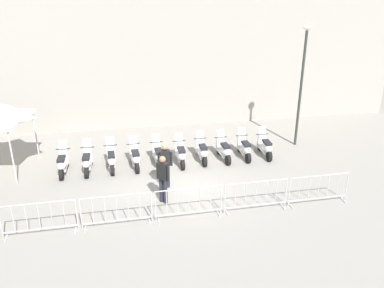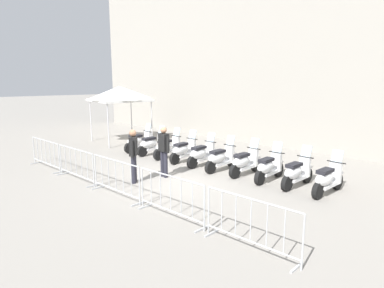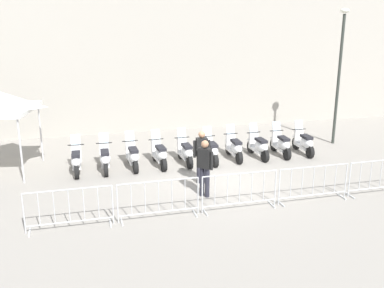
# 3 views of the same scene
# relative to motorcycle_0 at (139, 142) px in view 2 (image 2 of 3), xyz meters

# --- Properties ---
(ground_plane) EXTENTS (120.00, 120.00, 0.00)m
(ground_plane) POSITION_rel_motorcycle_0_xyz_m (4.66, -1.32, -0.45)
(ground_plane) COLOR gray
(motorcycle_0) EXTENTS (0.65, 1.72, 1.24)m
(motorcycle_0) POSITION_rel_motorcycle_0_xyz_m (0.00, 0.00, 0.00)
(motorcycle_0) COLOR black
(motorcycle_0) RESTS_ON ground
(motorcycle_1) EXTENTS (0.63, 1.72, 1.24)m
(motorcycle_1) POSITION_rel_motorcycle_0_xyz_m (0.95, 0.16, 0.00)
(motorcycle_1) COLOR black
(motorcycle_1) RESTS_ON ground
(motorcycle_2) EXTENTS (0.70, 1.71, 1.24)m
(motorcycle_2) POSITION_rel_motorcycle_0_xyz_m (1.89, 0.38, 0.00)
(motorcycle_2) COLOR black
(motorcycle_2) RESTS_ON ground
(motorcycle_3) EXTENTS (0.73, 1.70, 1.24)m
(motorcycle_3) POSITION_rel_motorcycle_0_xyz_m (2.84, 0.54, 0.00)
(motorcycle_3) COLOR black
(motorcycle_3) RESTS_ON ground
(motorcycle_4) EXTENTS (0.69, 1.71, 1.24)m
(motorcycle_4) POSITION_rel_motorcycle_0_xyz_m (3.78, 0.73, 0.00)
(motorcycle_4) COLOR black
(motorcycle_4) RESTS_ON ground
(motorcycle_5) EXTENTS (0.64, 1.72, 1.24)m
(motorcycle_5) POSITION_rel_motorcycle_0_xyz_m (4.73, 0.86, 0.00)
(motorcycle_5) COLOR black
(motorcycle_5) RESTS_ON ground
(motorcycle_6) EXTENTS (0.64, 1.72, 1.24)m
(motorcycle_6) POSITION_rel_motorcycle_0_xyz_m (5.65, 1.16, 0.00)
(motorcycle_6) COLOR black
(motorcycle_6) RESTS_ON ground
(motorcycle_7) EXTENTS (0.71, 1.71, 1.24)m
(motorcycle_7) POSITION_rel_motorcycle_0_xyz_m (6.60, 1.30, 0.00)
(motorcycle_7) COLOR black
(motorcycle_7) RESTS_ON ground
(motorcycle_8) EXTENTS (0.63, 1.72, 1.24)m
(motorcycle_8) POSITION_rel_motorcycle_0_xyz_m (7.54, 1.50, 0.00)
(motorcycle_8) COLOR black
(motorcycle_8) RESTS_ON ground
(motorcycle_9) EXTENTS (0.61, 1.72, 1.24)m
(motorcycle_9) POSITION_rel_motorcycle_0_xyz_m (8.48, 1.66, 0.00)
(motorcycle_9) COLOR black
(motorcycle_9) RESTS_ON ground
(barrier_segment_0) EXTENTS (2.14, 0.81, 1.07)m
(barrier_segment_0) POSITION_rel_motorcycle_0_xyz_m (0.59, -4.16, 0.07)
(barrier_segment_0) COLOR #B2B5B7
(barrier_segment_0) RESTS_ON ground
(barrier_segment_1) EXTENTS (2.14, 0.81, 1.07)m
(barrier_segment_1) POSITION_rel_motorcycle_0_xyz_m (2.81, -3.73, 0.07)
(barrier_segment_1) COLOR #B2B5B7
(barrier_segment_1) RESTS_ON ground
(barrier_segment_2) EXTENTS (2.14, 0.81, 1.07)m
(barrier_segment_2) POSITION_rel_motorcycle_0_xyz_m (5.04, -3.31, 0.07)
(barrier_segment_2) COLOR #B2B5B7
(barrier_segment_2) RESTS_ON ground
(barrier_segment_3) EXTENTS (2.14, 0.81, 1.07)m
(barrier_segment_3) POSITION_rel_motorcycle_0_xyz_m (7.26, -2.88, 0.07)
(barrier_segment_3) COLOR #B2B5B7
(barrier_segment_3) RESTS_ON ground
(barrier_segment_4) EXTENTS (2.14, 0.81, 1.07)m
(barrier_segment_4) POSITION_rel_motorcycle_0_xyz_m (9.48, -2.46, 0.07)
(barrier_segment_4) COLOR #B2B5B7
(barrier_segment_4) RESTS_ON ground
(officer_near_row_end) EXTENTS (0.46, 0.39, 1.73)m
(officer_near_row_end) POSITION_rel_motorcycle_0_xyz_m (4.17, -2.31, 0.53)
(officer_near_row_end) COLOR #23232D
(officer_near_row_end) RESTS_ON ground
(officer_mid_plaza) EXTENTS (0.55, 0.24, 1.73)m
(officer_mid_plaza) POSITION_rel_motorcycle_0_xyz_m (4.18, -1.20, 0.53)
(officer_mid_plaza) COLOR #23232D
(officer_mid_plaza) RESTS_ON ground
(canopy_tent) EXTENTS (2.63, 2.63, 2.91)m
(canopy_tent) POSITION_rel_motorcycle_0_xyz_m (-2.73, 0.38, 2.06)
(canopy_tent) COLOR silver
(canopy_tent) RESTS_ON ground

